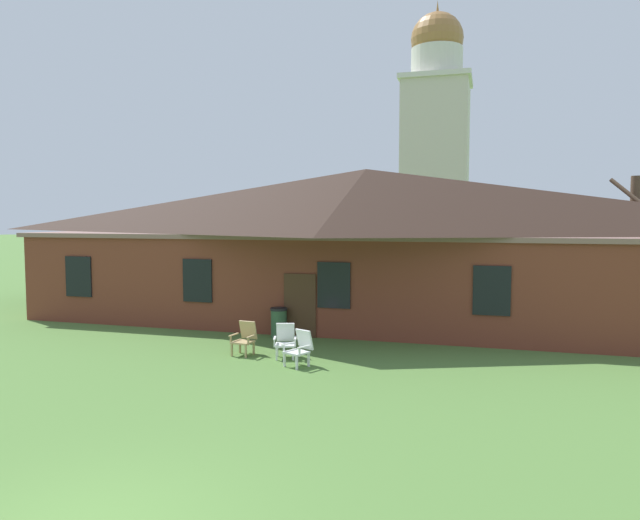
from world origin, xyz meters
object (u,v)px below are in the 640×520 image
at_px(lawn_chair_near_door, 285,340).
at_px(lawn_chair_left_end, 300,347).
at_px(lawn_chair_by_porch, 245,337).
at_px(trash_bin, 279,322).

height_order(lawn_chair_near_door, lawn_chair_left_end, same).
height_order(lawn_chair_by_porch, lawn_chair_left_end, same).
bearing_deg(trash_bin, lawn_chair_near_door, -65.88).
bearing_deg(lawn_chair_left_end, trash_bin, 118.84).
height_order(lawn_chair_near_door, trash_bin, trash_bin).
distance_m(lawn_chair_by_porch, trash_bin, 2.52).
bearing_deg(lawn_chair_by_porch, lawn_chair_near_door, 0.35).
xyz_separation_m(lawn_chair_near_door, trash_bin, (-1.12, 2.51, -0.00)).
xyz_separation_m(lawn_chair_by_porch, lawn_chair_left_end, (1.92, -0.77, 0.00)).
bearing_deg(trash_bin, lawn_chair_left_end, -61.16).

